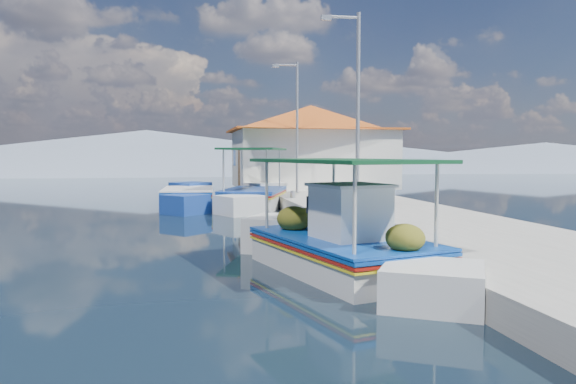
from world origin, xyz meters
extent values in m
plane|color=black|center=(0.00, 0.00, 0.00)|extent=(160.00, 160.00, 0.00)
cube|color=#ABA9A0|center=(5.90, 6.00, 0.25)|extent=(5.00, 44.00, 0.50)
cylinder|color=#A5A8AD|center=(3.80, -3.00, 0.65)|extent=(0.20, 0.20, 0.30)
cylinder|color=#A5A8AD|center=(3.80, 2.00, 0.65)|extent=(0.20, 0.20, 0.30)
cylinder|color=#A5A8AD|center=(3.80, 8.00, 0.65)|extent=(0.20, 0.20, 0.30)
cylinder|color=#A5A8AD|center=(3.80, 14.00, 0.65)|extent=(0.20, 0.20, 0.30)
cube|color=white|center=(2.40, -3.84, 0.21)|extent=(3.07, 4.49, 0.90)
cube|color=white|center=(3.11, -1.22, 0.32)|extent=(2.04, 2.04, 0.99)
cube|color=white|center=(1.72, -6.37, 0.21)|extent=(1.98, 1.98, 0.85)
cube|color=#0C409E|center=(2.40, -3.84, 0.62)|extent=(3.17, 4.63, 0.06)
cube|color=#9B150D|center=(2.40, -3.84, 0.55)|extent=(3.17, 4.63, 0.05)
cube|color=yellow|center=(2.40, -3.84, 0.48)|extent=(3.17, 4.63, 0.04)
cube|color=#0C409E|center=(2.40, -3.84, 0.69)|extent=(3.18, 4.60, 0.05)
cube|color=brown|center=(2.40, -3.84, 0.66)|extent=(2.89, 4.37, 0.05)
cube|color=white|center=(2.33, -4.11, 1.18)|extent=(1.42, 1.48, 1.04)
cube|color=silver|center=(2.33, -4.11, 1.72)|extent=(1.55, 1.60, 0.06)
cylinder|color=beige|center=(2.05, -1.96, 1.42)|extent=(0.07, 0.07, 1.51)
cylinder|color=beige|center=(3.66, -2.40, 1.42)|extent=(0.07, 0.07, 1.51)
cylinder|color=beige|center=(1.15, -5.28, 1.42)|extent=(0.07, 0.07, 1.51)
cylinder|color=beige|center=(2.76, -5.71, 1.42)|extent=(0.07, 0.07, 1.51)
cube|color=#0C3D1E|center=(2.40, -3.84, 2.17)|extent=(3.17, 4.52, 0.07)
ellipsoid|color=#4A5015|center=(2.39, -2.46, 0.93)|extent=(0.72, 0.79, 0.54)
ellipsoid|color=#4A5015|center=(3.15, -2.18, 0.89)|extent=(0.60, 0.66, 0.45)
ellipsoid|color=#4A5015|center=(2.14, -5.53, 0.90)|extent=(0.64, 0.71, 0.48)
sphere|color=#DB3B06|center=(3.46, -3.54, 1.37)|extent=(0.38, 0.38, 0.38)
cube|color=white|center=(2.33, 9.18, 0.24)|extent=(3.35, 4.53, 1.03)
cube|color=white|center=(1.47, 11.76, 0.37)|extent=(2.10, 2.10, 1.14)
cube|color=white|center=(3.17, 6.67, 0.24)|extent=(2.05, 2.05, 0.98)
cube|color=#0C409E|center=(2.33, 9.18, 0.72)|extent=(3.45, 4.67, 0.07)
cube|color=#9B150D|center=(2.33, 9.18, 0.63)|extent=(3.45, 4.67, 0.05)
cube|color=yellow|center=(2.33, 9.18, 0.56)|extent=(3.45, 4.67, 0.04)
cube|color=navy|center=(2.33, 9.18, 0.79)|extent=(3.45, 4.64, 0.05)
cube|color=brown|center=(2.33, 9.18, 0.76)|extent=(3.16, 4.40, 0.05)
cylinder|color=beige|center=(0.97, 10.51, 1.63)|extent=(0.08, 0.08, 1.74)
cylinder|color=beige|center=(2.62, 11.06, 1.63)|extent=(0.08, 0.08, 1.74)
cylinder|color=beige|center=(2.04, 7.29, 1.63)|extent=(0.08, 0.08, 1.74)
cylinder|color=beige|center=(3.70, 7.84, 1.63)|extent=(0.08, 0.08, 1.74)
cube|color=#0C3D1E|center=(2.33, 9.18, 2.50)|extent=(3.45, 4.57, 0.08)
cube|color=navy|center=(-0.41, 9.75, 0.24)|extent=(2.20, 3.88, 1.05)
cube|color=navy|center=(-0.54, 12.28, 0.38)|extent=(2.03, 2.03, 1.17)
cube|color=navy|center=(-0.28, 7.30, 0.24)|extent=(1.97, 1.97, 1.00)
cube|color=#0C409E|center=(-0.41, 9.75, 0.73)|extent=(2.26, 4.00, 0.07)
cube|color=#9B150D|center=(-0.41, 9.75, 0.64)|extent=(2.26, 4.00, 0.06)
cube|color=yellow|center=(-0.41, 9.75, 0.57)|extent=(2.26, 4.00, 0.04)
cube|color=white|center=(-0.41, 9.75, 0.81)|extent=(2.28, 3.96, 0.06)
cube|color=brown|center=(-0.41, 9.75, 0.78)|extent=(2.03, 3.80, 0.06)
cube|color=silver|center=(6.20, 15.00, 2.00)|extent=(8.00, 6.00, 3.00)
cube|color=#B94D19|center=(6.20, 15.00, 3.55)|extent=(8.64, 6.48, 0.10)
pyramid|color=#B94D19|center=(6.20, 15.00, 4.20)|extent=(10.49, 10.49, 1.40)
cube|color=brown|center=(2.22, 14.00, 1.50)|extent=(0.06, 1.00, 2.00)
cube|color=#0C409E|center=(2.22, 16.50, 2.10)|extent=(0.06, 1.20, 0.90)
cylinder|color=#A5A8AD|center=(4.60, 2.00, 3.50)|extent=(0.12, 0.12, 6.00)
cylinder|color=#A5A8AD|center=(4.10, 2.00, 6.35)|extent=(1.00, 0.08, 0.08)
cube|color=#A5A8AD|center=(3.60, 2.00, 6.30)|extent=(0.30, 0.14, 0.14)
cylinder|color=#A5A8AD|center=(4.60, 11.00, 3.50)|extent=(0.12, 0.12, 6.00)
cylinder|color=#A5A8AD|center=(4.10, 11.00, 6.35)|extent=(1.00, 0.08, 0.08)
cube|color=#A5A8AD|center=(3.60, 11.00, 6.30)|extent=(0.30, 0.14, 0.14)
cone|color=gray|center=(-5.00, 56.00, 2.45)|extent=(96.00, 96.00, 5.50)
cone|color=gray|center=(25.00, 56.00, 1.60)|extent=(76.80, 76.80, 3.80)
cone|color=gray|center=(50.00, 56.00, 1.80)|extent=(89.60, 89.60, 4.20)
camera|label=1|loc=(-0.60, -14.00, 2.31)|focal=34.31mm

